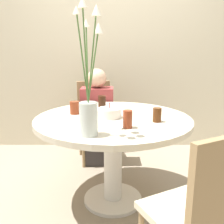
{
  "coord_description": "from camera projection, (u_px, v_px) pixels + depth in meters",
  "views": [
    {
      "loc": [
        -0.01,
        -1.86,
        1.22
      ],
      "look_at": [
        0.0,
        0.0,
        0.76
      ],
      "focal_mm": 40.0,
      "sensor_mm": 36.0,
      "label": 1
    }
  ],
  "objects": [
    {
      "name": "ground_plane",
      "position": [
        112.0,
        200.0,
        2.1
      ],
      "size": [
        16.0,
        16.0,
        0.0
      ],
      "primitive_type": "plane",
      "color": "gray"
    },
    {
      "name": "wall_back",
      "position": [
        112.0,
        44.0,
        3.05
      ],
      "size": [
        8.0,
        0.05,
        2.6
      ],
      "color": "beige",
      "rests_on": "ground_plane"
    },
    {
      "name": "dining_table",
      "position": [
        112.0,
        134.0,
        1.96
      ],
      "size": [
        1.2,
        1.2,
        0.72
      ],
      "color": "beige",
      "rests_on": "ground_plane"
    },
    {
      "name": "chair_left_flank",
      "position": [
        94.0,
        116.0,
        2.86
      ],
      "size": [
        0.48,
        0.48,
        0.89
      ],
      "rotation": [
        0.0,
        0.0,
        0.22
      ],
      "color": "beige",
      "rests_on": "ground_plane"
    },
    {
      "name": "chair_far_back",
      "position": [
        200.0,
        208.0,
        1.19
      ],
      "size": [
        0.54,
        0.54,
        0.89
      ],
      "rotation": [
        0.0,
        0.0,
        3.61
      ],
      "color": "beige",
      "rests_on": "ground_plane"
    },
    {
      "name": "birthday_cake",
      "position": [
        108.0,
        113.0,
        1.91
      ],
      "size": [
        0.18,
        0.18,
        0.12
      ],
      "color": "white",
      "rests_on": "dining_table"
    },
    {
      "name": "flower_vase",
      "position": [
        88.0,
        96.0,
        1.45
      ],
      "size": [
        0.16,
        0.23,
        0.77
      ],
      "color": "silver",
      "rests_on": "dining_table"
    },
    {
      "name": "side_plate",
      "position": [
        95.0,
        111.0,
        2.12
      ],
      "size": [
        0.17,
        0.17,
        0.01
      ],
      "color": "white",
      "rests_on": "dining_table"
    },
    {
      "name": "drink_glass_0",
      "position": [
        156.0,
        115.0,
        1.79
      ],
      "size": [
        0.06,
        0.06,
        0.1
      ],
      "color": "#51280F",
      "rests_on": "dining_table"
    },
    {
      "name": "drink_glass_1",
      "position": [
        101.0,
        101.0,
        2.27
      ],
      "size": [
        0.07,
        0.07,
        0.1
      ],
      "color": "#33190C",
      "rests_on": "dining_table"
    },
    {
      "name": "drink_glass_2",
      "position": [
        127.0,
        119.0,
        1.64
      ],
      "size": [
        0.06,
        0.06,
        0.12
      ],
      "color": "maroon",
      "rests_on": "dining_table"
    },
    {
      "name": "drink_glass_3",
      "position": [
        74.0,
        108.0,
        2.01
      ],
      "size": [
        0.08,
        0.08,
        0.1
      ],
      "color": "maroon",
      "rests_on": "dining_table"
    },
    {
      "name": "person_woman",
      "position": [
        97.0,
        120.0,
        2.71
      ],
      "size": [
        0.34,
        0.24,
        1.05
      ],
      "color": "#383333",
      "rests_on": "ground_plane"
    }
  ]
}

